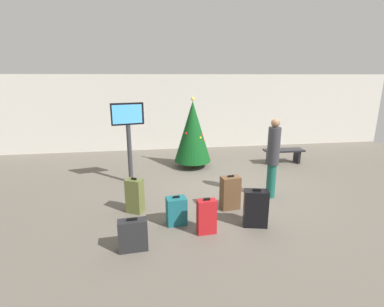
{
  "coord_description": "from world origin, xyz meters",
  "views": [
    {
      "loc": [
        -2.04,
        -6.56,
        2.84
      ],
      "look_at": [
        -0.95,
        0.51,
        0.9
      ],
      "focal_mm": 26.74,
      "sensor_mm": 36.0,
      "label": 1
    }
  ],
  "objects_px": {
    "waiting_bench": "(284,153)",
    "suitcase_3": "(135,196)",
    "holiday_tree": "(193,132)",
    "flight_info_kiosk": "(128,128)",
    "suitcase_0": "(176,211)",
    "suitcase_4": "(230,193)",
    "suitcase_5": "(207,217)",
    "suitcase_1": "(133,235)",
    "suitcase_2": "(256,208)",
    "traveller_0": "(273,156)"
  },
  "relations": [
    {
      "from": "flight_info_kiosk",
      "to": "waiting_bench",
      "type": "distance_m",
      "value": 5.21
    },
    {
      "from": "waiting_bench",
      "to": "suitcase_1",
      "type": "distance_m",
      "value": 6.43
    },
    {
      "from": "suitcase_2",
      "to": "suitcase_4",
      "type": "xyz_separation_m",
      "value": [
        -0.28,
        0.81,
        0.0
      ]
    },
    {
      "from": "flight_info_kiosk",
      "to": "waiting_bench",
      "type": "relative_size",
      "value": 1.66
    },
    {
      "from": "traveller_0",
      "to": "suitcase_1",
      "type": "xyz_separation_m",
      "value": [
        -3.19,
        -1.75,
        -0.76
      ]
    },
    {
      "from": "suitcase_3",
      "to": "suitcase_2",
      "type": "bearing_deg",
      "value": -22.16
    },
    {
      "from": "traveller_0",
      "to": "suitcase_4",
      "type": "xyz_separation_m",
      "value": [
        -1.15,
        -0.46,
        -0.66
      ]
    },
    {
      "from": "waiting_bench",
      "to": "suitcase_4",
      "type": "xyz_separation_m",
      "value": [
        -2.73,
        -3.03,
        0.02
      ]
    },
    {
      "from": "suitcase_4",
      "to": "waiting_bench",
      "type": "bearing_deg",
      "value": 48.05
    },
    {
      "from": "suitcase_0",
      "to": "suitcase_1",
      "type": "bearing_deg",
      "value": -136.22
    },
    {
      "from": "suitcase_0",
      "to": "waiting_bench",
      "type": "bearing_deg",
      "value": 41.79
    },
    {
      "from": "waiting_bench",
      "to": "suitcase_5",
      "type": "relative_size",
      "value": 1.88
    },
    {
      "from": "traveller_0",
      "to": "suitcase_0",
      "type": "xyz_separation_m",
      "value": [
        -2.39,
        -0.97,
        -0.75
      ]
    },
    {
      "from": "suitcase_0",
      "to": "suitcase_4",
      "type": "distance_m",
      "value": 1.34
    },
    {
      "from": "suitcase_3",
      "to": "holiday_tree",
      "type": "bearing_deg",
      "value": 60.0
    },
    {
      "from": "holiday_tree",
      "to": "suitcase_0",
      "type": "relative_size",
      "value": 3.76
    },
    {
      "from": "suitcase_1",
      "to": "suitcase_2",
      "type": "xyz_separation_m",
      "value": [
        2.32,
        0.47,
        0.09
      ]
    },
    {
      "from": "suitcase_4",
      "to": "suitcase_5",
      "type": "bearing_deg",
      "value": -127.52
    },
    {
      "from": "traveller_0",
      "to": "holiday_tree",
      "type": "bearing_deg",
      "value": 119.58
    },
    {
      "from": "waiting_bench",
      "to": "suitcase_0",
      "type": "xyz_separation_m",
      "value": [
        -3.96,
        -3.54,
        -0.07
      ]
    },
    {
      "from": "holiday_tree",
      "to": "waiting_bench",
      "type": "height_order",
      "value": "holiday_tree"
    },
    {
      "from": "suitcase_0",
      "to": "suitcase_2",
      "type": "relative_size",
      "value": 0.77
    },
    {
      "from": "waiting_bench",
      "to": "suitcase_3",
      "type": "distance_m",
      "value": 5.59
    },
    {
      "from": "suitcase_1",
      "to": "suitcase_4",
      "type": "bearing_deg",
      "value": 32.11
    },
    {
      "from": "holiday_tree",
      "to": "flight_info_kiosk",
      "type": "xyz_separation_m",
      "value": [
        -1.9,
        -1.13,
        0.35
      ]
    },
    {
      "from": "waiting_bench",
      "to": "suitcase_4",
      "type": "relative_size",
      "value": 1.69
    },
    {
      "from": "suitcase_0",
      "to": "suitcase_1",
      "type": "height_order",
      "value": "suitcase_0"
    },
    {
      "from": "suitcase_0",
      "to": "suitcase_3",
      "type": "bearing_deg",
      "value": 141.91
    },
    {
      "from": "holiday_tree",
      "to": "waiting_bench",
      "type": "distance_m",
      "value": 3.18
    },
    {
      "from": "holiday_tree",
      "to": "suitcase_4",
      "type": "height_order",
      "value": "holiday_tree"
    },
    {
      "from": "flight_info_kiosk",
      "to": "suitcase_4",
      "type": "height_order",
      "value": "flight_info_kiosk"
    },
    {
      "from": "holiday_tree",
      "to": "flight_info_kiosk",
      "type": "height_order",
      "value": "holiday_tree"
    },
    {
      "from": "holiday_tree",
      "to": "suitcase_5",
      "type": "xyz_separation_m",
      "value": [
        -0.37,
        -4.04,
        -0.83
      ]
    },
    {
      "from": "holiday_tree",
      "to": "suitcase_4",
      "type": "xyz_separation_m",
      "value": [
        0.35,
        -3.1,
        -0.79
      ]
    },
    {
      "from": "flight_info_kiosk",
      "to": "suitcase_5",
      "type": "xyz_separation_m",
      "value": [
        1.53,
        -2.91,
        -1.18
      ]
    },
    {
      "from": "flight_info_kiosk",
      "to": "suitcase_1",
      "type": "relative_size",
      "value": 3.7
    },
    {
      "from": "traveller_0",
      "to": "suitcase_3",
      "type": "relative_size",
      "value": 2.45
    },
    {
      "from": "suitcase_5",
      "to": "suitcase_1",
      "type": "bearing_deg",
      "value": -165.35
    },
    {
      "from": "traveller_0",
      "to": "suitcase_2",
      "type": "distance_m",
      "value": 1.68
    },
    {
      "from": "suitcase_2",
      "to": "holiday_tree",
      "type": "bearing_deg",
      "value": 99.08
    },
    {
      "from": "suitcase_5",
      "to": "suitcase_0",
      "type": "bearing_deg",
      "value": 140.52
    },
    {
      "from": "suitcase_4",
      "to": "suitcase_5",
      "type": "height_order",
      "value": "suitcase_4"
    },
    {
      "from": "traveller_0",
      "to": "suitcase_1",
      "type": "distance_m",
      "value": 3.72
    },
    {
      "from": "holiday_tree",
      "to": "suitcase_0",
      "type": "distance_m",
      "value": 3.82
    },
    {
      "from": "waiting_bench",
      "to": "suitcase_0",
      "type": "distance_m",
      "value": 5.31
    },
    {
      "from": "suitcase_0",
      "to": "suitcase_5",
      "type": "distance_m",
      "value": 0.67
    },
    {
      "from": "suitcase_1",
      "to": "suitcase_4",
      "type": "distance_m",
      "value": 2.41
    },
    {
      "from": "flight_info_kiosk",
      "to": "traveller_0",
      "type": "bearing_deg",
      "value": -23.92
    },
    {
      "from": "waiting_bench",
      "to": "suitcase_2",
      "type": "xyz_separation_m",
      "value": [
        -2.45,
        -3.85,
        0.02
      ]
    },
    {
      "from": "suitcase_0",
      "to": "suitcase_3",
      "type": "height_order",
      "value": "suitcase_3"
    }
  ]
}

